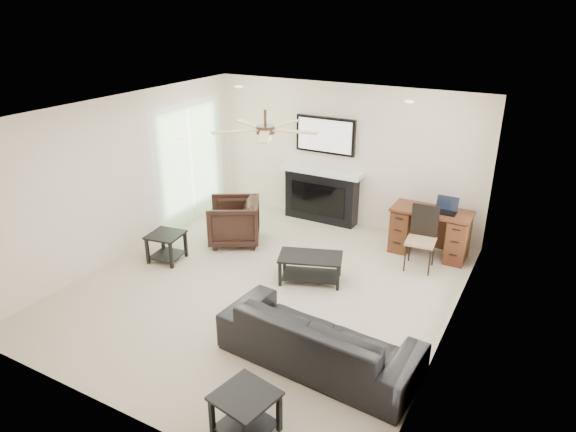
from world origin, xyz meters
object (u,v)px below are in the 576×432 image
at_px(sofa, 319,338).
at_px(fireplace_unit, 322,171).
at_px(armchair, 234,221).
at_px(coffee_table, 310,268).
at_px(desk, 430,232).

xyz_separation_m(sofa, fireplace_unit, (-1.74, 3.70, 0.63)).
relative_size(armchair, coffee_table, 0.92).
height_order(armchair, fireplace_unit, fireplace_unit).
distance_m(coffee_table, fireplace_unit, 2.39).
bearing_deg(coffee_table, fireplace_unit, 91.64).
bearing_deg(coffee_table, sofa, -80.72).
bearing_deg(armchair, fireplace_unit, 121.08).
height_order(coffee_table, fireplace_unit, fireplace_unit).
relative_size(sofa, armchair, 2.69).
relative_size(armchair, fireplace_unit, 0.43).
height_order(coffee_table, desk, desk).
xyz_separation_m(sofa, armchair, (-2.60, 2.15, 0.05)).
bearing_deg(desk, coffee_table, -127.17).
bearing_deg(fireplace_unit, armchair, -119.04).
distance_m(sofa, fireplace_unit, 4.14).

